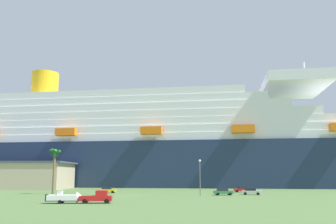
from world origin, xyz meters
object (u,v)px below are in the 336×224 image
object	(u,v)px
small_boat_on_trailer	(67,198)
parked_car_white_van	(251,191)
palm_tree	(55,157)
parked_car_red_hatchback	(242,189)
pickup_truck	(97,197)
parked_car_yellow_taxi	(107,190)
cruise_ship	(122,148)
parked_car_green_wagon	(223,192)
street_lamp	(200,172)

from	to	relation	value
small_boat_on_trailer	parked_car_white_van	world-z (taller)	small_boat_on_trailer
palm_tree	parked_car_red_hatchback	distance (m)	52.15
pickup_truck	parked_car_yellow_taxi	xyz separation A→B (m)	(-8.22, 33.66, -0.21)
cruise_ship	parked_car_yellow_taxi	bearing A→B (deg)	-79.69
small_boat_on_trailer	cruise_ship	bearing A→B (deg)	98.20
parked_car_red_hatchback	parked_car_green_wagon	distance (m)	16.17
pickup_truck	palm_tree	xyz separation A→B (m)	(-20.63, 26.88, 8.30)
pickup_truck	parked_car_green_wagon	world-z (taller)	pickup_truck
pickup_truck	parked_car_yellow_taxi	world-z (taller)	pickup_truck
parked_car_white_van	cruise_ship	bearing A→B (deg)	130.27
palm_tree	parked_car_red_hatchback	size ratio (longest dim) A/B	2.61
palm_tree	parked_car_green_wagon	bearing A→B (deg)	0.53
parked_car_yellow_taxi	pickup_truck	bearing A→B (deg)	-76.28
pickup_truck	street_lamp	xyz separation A→B (m)	(17.25, 24.30, 4.45)
parked_car_white_van	parked_car_red_hatchback	size ratio (longest dim) A/B	1.09
small_boat_on_trailer	parked_car_red_hatchback	xyz separation A→B (m)	(33.61, 43.38, -0.13)
small_boat_on_trailer	parked_car_yellow_taxi	bearing A→B (deg)	94.99
parked_car_white_van	parked_car_green_wagon	distance (m)	7.46
palm_tree	parked_car_red_hatchback	xyz separation A→B (m)	(49.05, 15.53, -8.51)
street_lamp	parked_car_white_van	xyz separation A→B (m)	(12.48, 5.45, -4.66)
small_boat_on_trailer	parked_car_green_wagon	size ratio (longest dim) A/B	1.51
palm_tree	parked_car_white_van	distance (m)	51.16
cruise_ship	parked_car_white_van	distance (m)	74.98
parked_car_red_hatchback	cruise_ship	bearing A→B (deg)	136.78
palm_tree	parked_car_yellow_taxi	xyz separation A→B (m)	(12.41, 6.78, -8.51)
parked_car_white_van	parked_car_yellow_taxi	world-z (taller)	same
cruise_ship	parked_car_yellow_taxi	xyz separation A→B (m)	(9.48, -52.08, -15.42)
cruise_ship	parked_car_green_wagon	bearing A→B (deg)	-55.36
street_lamp	parked_car_red_hatchback	bearing A→B (deg)	58.34
small_boat_on_trailer	pickup_truck	bearing A→B (deg)	10.56
cruise_ship	pickup_truck	distance (m)	88.86
parked_car_green_wagon	parked_car_yellow_taxi	world-z (taller)	same
parked_car_white_van	parked_car_green_wagon	size ratio (longest dim) A/B	1.01
small_boat_on_trailer	street_lamp	distance (m)	34.10
pickup_truck	parked_car_red_hatchback	bearing A→B (deg)	56.18
street_lamp	parked_car_yellow_taxi	size ratio (longest dim) A/B	1.83
small_boat_on_trailer	parked_car_green_wagon	distance (m)	39.70
street_lamp	parked_car_white_van	distance (m)	14.40
pickup_truck	small_boat_on_trailer	distance (m)	5.28
cruise_ship	street_lamp	size ratio (longest dim) A/B	33.40
pickup_truck	street_lamp	world-z (taller)	street_lamp
cruise_ship	small_boat_on_trailer	world-z (taller)	cruise_ship
parked_car_green_wagon	small_boat_on_trailer	bearing A→B (deg)	-134.63
parked_car_white_van	parked_car_green_wagon	world-z (taller)	same
palm_tree	parked_car_green_wagon	size ratio (longest dim) A/B	2.41
small_boat_on_trailer	parked_car_yellow_taxi	world-z (taller)	small_boat_on_trailer
street_lamp	parked_car_white_van	size ratio (longest dim) A/B	1.75
parked_car_yellow_taxi	parked_car_red_hatchback	bearing A→B (deg)	13.44
small_boat_on_trailer	parked_car_green_wagon	bearing A→B (deg)	45.37
palm_tree	parked_car_white_van	size ratio (longest dim) A/B	2.39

